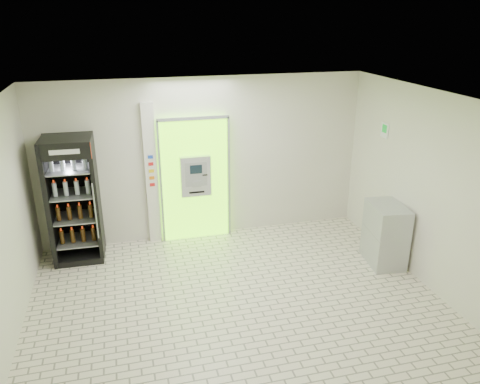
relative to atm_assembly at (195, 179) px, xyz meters
name	(u,v)px	position (x,y,z in m)	size (l,w,h in m)	color
ground	(238,305)	(0.20, -2.41, -1.17)	(6.00, 6.00, 0.00)	beige
room_shell	(238,188)	(0.20, -2.41, 0.67)	(6.00, 6.00, 6.00)	silver
atm_assembly	(195,179)	(0.00, 0.00, 0.00)	(1.30, 0.24, 2.33)	#74F90D
pillar	(152,175)	(-0.78, 0.04, 0.13)	(0.22, 0.11, 2.60)	silver
beverage_cooler	(74,202)	(-2.12, -0.27, -0.14)	(0.83, 0.78, 2.16)	black
steel_cabinet	(385,234)	(2.93, -1.80, -0.64)	(0.64, 0.86, 1.06)	#ACAEB4
exit_sign	(385,130)	(3.19, -1.01, 0.95)	(0.02, 0.22, 0.26)	white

